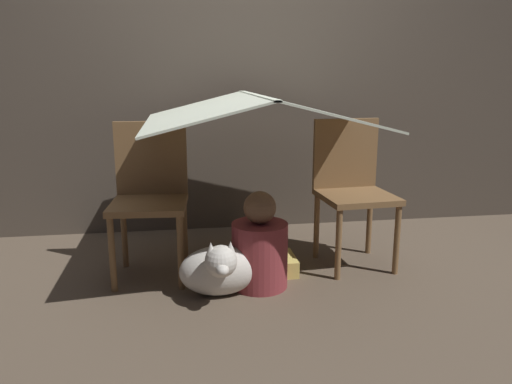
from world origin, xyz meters
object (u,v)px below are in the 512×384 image
Objects in this scene: chair_left at (150,192)px; chair_right at (352,185)px; dog at (219,269)px; person_front at (260,248)px.

chair_left is 1.24m from chair_right.
chair_left is at bearing 132.17° from dog.
chair_right is at bearing 25.06° from dog.
person_front is (-0.64, -0.30, -0.28)m from chair_right.
chair_right reaches higher than person_front.
person_front is at bearing -158.95° from chair_right.
dog is (-0.87, -0.41, -0.35)m from chair_right.
person_front reaches higher than dog.
chair_right is at bearing 25.39° from person_front.
dog is (-0.24, -0.11, -0.07)m from person_front.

